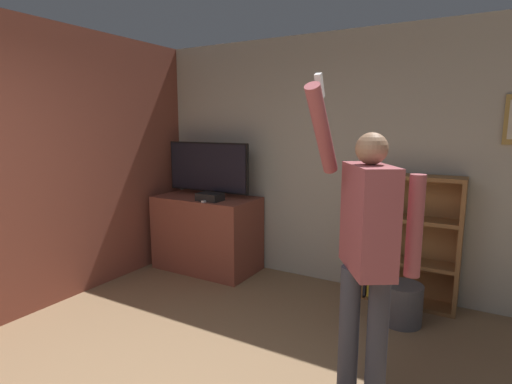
{
  "coord_description": "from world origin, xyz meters",
  "views": [
    {
      "loc": [
        1.5,
        -0.96,
        1.75
      ],
      "look_at": [
        -0.22,
        2.03,
        1.16
      ],
      "focal_mm": 28.0,
      "sensor_mm": 36.0,
      "label": 1
    }
  ],
  "objects_px": {
    "bookshelf": "(402,238)",
    "waste_bin": "(402,304)",
    "person": "(367,242)",
    "television": "(208,169)",
    "game_console": "(210,197)"
  },
  "relations": [
    {
      "from": "person",
      "to": "waste_bin",
      "type": "height_order",
      "value": "person"
    },
    {
      "from": "bookshelf",
      "to": "person",
      "type": "height_order",
      "value": "person"
    },
    {
      "from": "person",
      "to": "waste_bin",
      "type": "distance_m",
      "value": 1.45
    },
    {
      "from": "television",
      "to": "waste_bin",
      "type": "distance_m",
      "value": 2.57
    },
    {
      "from": "person",
      "to": "bookshelf",
      "type": "bearing_deg",
      "value": 149.7
    },
    {
      "from": "bookshelf",
      "to": "person",
      "type": "xyz_separation_m",
      "value": [
        0.06,
        -1.62,
        0.39
      ]
    },
    {
      "from": "bookshelf",
      "to": "waste_bin",
      "type": "distance_m",
      "value": 0.67
    },
    {
      "from": "game_console",
      "to": "bookshelf",
      "type": "relative_size",
      "value": 0.22
    },
    {
      "from": "bookshelf",
      "to": "waste_bin",
      "type": "bearing_deg",
      "value": -76.63
    },
    {
      "from": "television",
      "to": "game_console",
      "type": "distance_m",
      "value": 0.4
    },
    {
      "from": "game_console",
      "to": "person",
      "type": "distance_m",
      "value": 2.44
    },
    {
      "from": "bookshelf",
      "to": "waste_bin",
      "type": "xyz_separation_m",
      "value": [
        0.11,
        -0.46,
        -0.47
      ]
    },
    {
      "from": "television",
      "to": "game_console",
      "type": "bearing_deg",
      "value": -49.48
    },
    {
      "from": "television",
      "to": "game_console",
      "type": "height_order",
      "value": "television"
    },
    {
      "from": "person",
      "to": "waste_bin",
      "type": "bearing_deg",
      "value": 145.11
    }
  ]
}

